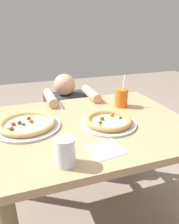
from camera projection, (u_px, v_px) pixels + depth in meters
name	position (u px, v px, depth m)	size (l,w,h in m)	color
ground_plane	(92.00, 215.00, 1.56)	(8.00, 8.00, 0.00)	gray
dining_table	(92.00, 139.00, 1.31)	(1.15, 0.91, 0.75)	tan
pizza_near	(108.00, 122.00, 1.24)	(0.32, 0.32, 0.04)	#B7B7BC
pizza_far	(27.00, 124.00, 1.20)	(0.38, 0.38, 0.04)	#B7B7BC
drink_cup_colored	(121.00, 98.00, 1.49)	(0.09, 0.09, 0.22)	orange
water_cup_clear	(65.00, 151.00, 0.87)	(0.09, 0.09, 0.12)	silver
paper_napkin	(105.00, 149.00, 1.00)	(0.16, 0.14, 0.00)	white
fork	(61.00, 108.00, 1.48)	(0.03, 0.20, 0.00)	silver
diner_seated	(67.00, 126.00, 1.96)	(0.39, 0.51, 0.90)	#333847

